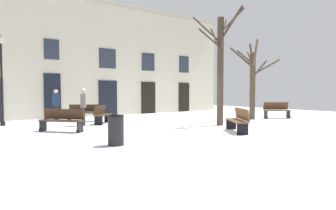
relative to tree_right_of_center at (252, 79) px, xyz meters
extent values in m
plane|color=white|center=(-5.53, -1.07, -2.29)|extent=(31.43, 31.43, 0.00)
cube|color=beige|center=(-5.53, 7.40, 1.43)|extent=(19.64, 0.40, 7.44)
cube|color=#B1A993|center=(-5.53, 7.15, 4.90)|extent=(19.64, 0.30, 0.24)
cube|color=black|center=(-8.95, 7.18, -0.98)|extent=(0.94, 0.08, 2.62)
cube|color=#262D38|center=(-8.95, 7.18, 1.71)|extent=(0.84, 0.06, 1.16)
cube|color=black|center=(-5.46, 7.18, -1.15)|extent=(1.28, 0.08, 2.28)
cube|color=#262D38|center=(-5.46, 7.18, 1.42)|extent=(1.15, 0.06, 1.25)
cube|color=black|center=(-2.33, 7.18, -1.17)|extent=(1.16, 0.08, 2.25)
cube|color=#262D38|center=(-2.33, 7.18, 1.37)|extent=(1.04, 0.06, 1.24)
cube|color=black|center=(0.99, 7.18, -1.17)|extent=(1.03, 0.08, 2.24)
cube|color=#262D38|center=(0.99, 7.18, 1.38)|extent=(0.93, 0.06, 1.27)
cylinder|color=#4C3D2D|center=(0.00, -0.03, -0.41)|extent=(0.31, 0.31, 3.75)
cylinder|color=#4C3D2D|center=(0.46, -0.14, 0.56)|extent=(1.01, 0.34, 1.03)
cylinder|color=#4C3D2D|center=(-0.39, -0.46, 1.27)|extent=(0.93, 1.01, 1.56)
cylinder|color=#4C3D2D|center=(0.43, 0.50, 1.28)|extent=(0.97, 1.16, 0.87)
cylinder|color=#4C3D2D|center=(-0.21, 0.61, 1.25)|extent=(0.55, 1.39, 1.27)
cylinder|color=#4C3D2D|center=(0.23, 0.25, 1.51)|extent=(0.61, 0.71, 1.16)
cylinder|color=#4C3D2D|center=(-0.34, 0.26, 1.22)|extent=(0.80, 0.71, 0.83)
cylinder|color=#4C3D2D|center=(0.25, -0.70, 0.61)|extent=(0.61, 1.42, 0.86)
cylinder|color=#423326|center=(-3.61, -0.93, 0.22)|extent=(0.30, 0.30, 5.01)
cylinder|color=#423326|center=(-3.98, -0.98, 1.59)|extent=(0.80, 0.18, 1.05)
cylinder|color=#423326|center=(-3.74, -0.35, 1.84)|extent=(0.35, 1.24, 1.07)
cylinder|color=#423326|center=(-3.38, -1.37, 2.40)|extent=(0.60, 1.01, 1.52)
cylinder|color=#423326|center=(-3.05, -0.59, 2.36)|extent=(1.20, 0.77, 1.10)
cylinder|color=#423326|center=(-3.61, -1.59, 2.43)|extent=(0.09, 1.36, 0.89)
cylinder|color=#423326|center=(-3.91, -0.31, 2.21)|extent=(0.69, 1.32, 1.37)
cylinder|color=black|center=(-11.80, 5.00, -0.40)|extent=(0.10, 0.10, 3.78)
cylinder|color=black|center=(-11.80, 5.00, -2.19)|extent=(0.22, 0.22, 0.20)
cube|color=beige|center=(-11.80, 5.00, 1.67)|extent=(0.24, 0.24, 0.36)
cone|color=black|center=(-11.80, 5.00, 1.85)|extent=(0.30, 0.30, 0.14)
cylinder|color=black|center=(-9.85, -2.59, -1.86)|extent=(0.47, 0.47, 0.87)
torus|color=black|center=(-9.85, -2.59, -1.41)|extent=(0.50, 0.50, 0.04)
cube|color=#51331E|center=(1.61, -0.57, -1.82)|extent=(1.50, 1.12, 0.05)
cube|color=#51331E|center=(1.70, -0.42, -1.56)|extent=(1.36, 0.90, 0.45)
cube|color=black|center=(1.01, -0.21, -2.06)|extent=(0.24, 0.34, 0.47)
torus|color=black|center=(0.94, -0.34, -2.21)|extent=(0.16, 0.11, 0.17)
cube|color=black|center=(2.20, -0.93, -2.06)|extent=(0.24, 0.34, 0.47)
torus|color=black|center=(2.12, -1.06, -2.21)|extent=(0.16, 0.11, 0.17)
cube|color=brown|center=(-4.74, -2.86, -1.85)|extent=(1.35, 1.68, 0.05)
cube|color=brown|center=(-4.57, -2.98, -1.58)|extent=(1.06, 1.49, 0.45)
cube|color=black|center=(-4.29, -2.20, -2.07)|extent=(0.38, 0.28, 0.44)
torus|color=black|center=(-4.44, -2.10, -2.21)|extent=(0.12, 0.16, 0.17)
cube|color=black|center=(-5.20, -3.52, -2.07)|extent=(0.38, 0.28, 0.44)
torus|color=black|center=(-5.34, -3.42, -2.21)|extent=(0.12, 0.16, 0.17)
cube|color=#3D2819|center=(-7.67, 3.04, -1.86)|extent=(1.37, 1.41, 0.05)
cube|color=#3D2819|center=(-7.81, 3.18, -1.62)|extent=(1.15, 1.20, 0.41)
cube|color=black|center=(-8.16, 2.53, -2.08)|extent=(0.32, 0.31, 0.43)
torus|color=black|center=(-8.04, 2.42, -2.21)|extent=(0.14, 0.14, 0.17)
cube|color=black|center=(-7.18, 3.56, -2.08)|extent=(0.32, 0.31, 0.43)
torus|color=black|center=(-7.07, 3.45, -2.21)|extent=(0.14, 0.14, 0.17)
cube|color=#3D2819|center=(-8.08, 4.63, -1.83)|extent=(1.60, 1.25, 0.05)
cube|color=#3D2819|center=(-7.96, 4.81, -1.60)|extent=(1.41, 0.96, 0.39)
cube|color=black|center=(-8.70, 5.02, -2.06)|extent=(0.28, 0.40, 0.46)
torus|color=black|center=(-8.80, 4.86, -2.21)|extent=(0.16, 0.12, 0.17)
cube|color=black|center=(-7.46, 4.23, -2.06)|extent=(0.28, 0.40, 0.46)
torus|color=black|center=(-7.56, 4.07, -2.21)|extent=(0.16, 0.12, 0.17)
cube|color=#3D2819|center=(-10.26, 1.30, -1.85)|extent=(1.45, 1.66, 0.05)
cube|color=#3D2819|center=(-10.11, 1.42, -1.60)|extent=(1.20, 1.46, 0.41)
cube|color=black|center=(-10.78, 1.95, -2.07)|extent=(0.34, 0.29, 0.44)
torus|color=black|center=(-10.91, 1.84, -2.21)|extent=(0.13, 0.15, 0.17)
cube|color=black|center=(-9.74, 0.65, -2.07)|extent=(0.34, 0.29, 0.44)
torus|color=black|center=(-9.87, 0.55, -2.21)|extent=(0.13, 0.15, 0.17)
cylinder|color=#2D271E|center=(-9.26, 5.60, -1.88)|extent=(0.14, 0.14, 0.81)
cylinder|color=#2D271E|center=(-9.22, 5.42, -1.88)|extent=(0.14, 0.14, 0.81)
cube|color=navy|center=(-9.24, 5.51, -1.17)|extent=(0.30, 0.42, 0.62)
sphere|color=beige|center=(-9.24, 5.51, -0.71)|extent=(0.22, 0.22, 0.22)
cylinder|color=#2D271E|center=(-8.75, 2.86, -1.87)|extent=(0.14, 0.14, 0.84)
cylinder|color=#2D271E|center=(-8.83, 2.70, -1.87)|extent=(0.14, 0.14, 0.84)
cube|color=slate|center=(-8.79, 2.78, -1.13)|extent=(0.37, 0.44, 0.64)
sphere|color=beige|center=(-8.79, 2.78, -0.66)|extent=(0.23, 0.23, 0.23)
camera|label=1|loc=(-13.82, -10.43, -0.67)|focal=31.41mm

